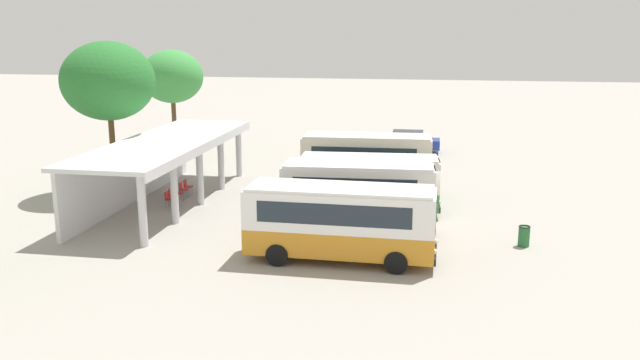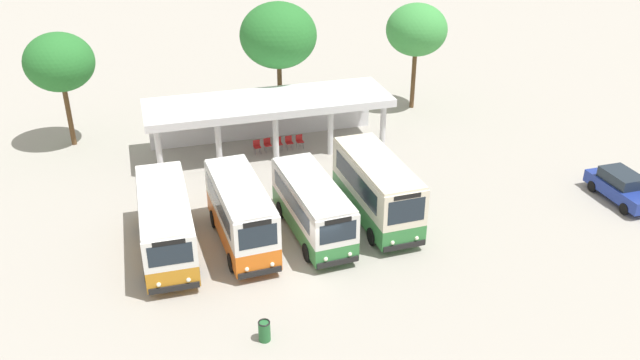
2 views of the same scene
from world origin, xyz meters
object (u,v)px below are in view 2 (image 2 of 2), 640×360
(waiting_chair_second_from_end, at_px, (267,144))
(litter_bin_apron, at_px, (264,331))
(city_bus_middle_cream, at_px, (313,206))
(waiting_chair_fourth_seat, at_px, (289,141))
(city_bus_second_in_row, at_px, (241,212))
(parked_car_flank, at_px, (622,187))
(waiting_chair_end_by_column, at_px, (257,146))
(city_bus_nearest_orange, at_px, (165,222))
(city_bus_fourth_amber, at_px, (377,188))
(waiting_chair_fifth_seat, at_px, (300,140))
(waiting_chair_middle_seat, at_px, (278,142))

(waiting_chair_second_from_end, distance_m, litter_bin_apron, 17.99)
(city_bus_middle_cream, xyz_separation_m, waiting_chair_fourth_seat, (1.35, 10.42, -1.11))
(city_bus_second_in_row, bearing_deg, waiting_chair_fourth_seat, 64.53)
(parked_car_flank, height_order, waiting_chair_end_by_column, parked_car_flank)
(parked_car_flank, height_order, waiting_chair_fourth_seat, parked_car_flank)
(city_bus_second_in_row, xyz_separation_m, parked_car_flank, (20.81, -1.45, -0.98))
(city_bus_nearest_orange, bearing_deg, city_bus_fourth_amber, 0.40)
(city_bus_fourth_amber, bearing_deg, waiting_chair_end_by_column, 113.56)
(city_bus_second_in_row, bearing_deg, waiting_chair_fifth_seat, 61.44)
(city_bus_nearest_orange, bearing_deg, waiting_chair_end_by_column, 57.43)
(city_bus_second_in_row, relative_size, waiting_chair_fifth_seat, 8.07)
(waiting_chair_second_from_end, relative_size, waiting_chair_fourth_seat, 1.00)
(waiting_chair_middle_seat, bearing_deg, waiting_chair_end_by_column, -176.40)
(city_bus_second_in_row, height_order, waiting_chair_middle_seat, city_bus_second_in_row)
(parked_car_flank, xyz_separation_m, waiting_chair_end_by_column, (-18.01, 11.69, -0.31))
(city_bus_middle_cream, bearing_deg, waiting_chair_middle_seat, 86.43)
(city_bus_nearest_orange, distance_m, waiting_chair_second_from_end, 12.33)
(waiting_chair_fourth_seat, distance_m, waiting_chair_fifth_seat, 0.70)
(city_bus_second_in_row, distance_m, parked_car_flank, 20.88)
(waiting_chair_second_from_end, bearing_deg, waiting_chair_fourth_seat, -1.35)
(city_bus_fourth_amber, xyz_separation_m, waiting_chair_end_by_column, (-4.31, 9.87, -1.36))
(city_bus_middle_cream, relative_size, waiting_chair_fourth_seat, 8.29)
(city_bus_nearest_orange, distance_m, city_bus_fourth_amber, 10.66)
(parked_car_flank, relative_size, waiting_chair_fifth_seat, 5.02)
(waiting_chair_middle_seat, bearing_deg, parked_car_flank, -35.35)
(city_bus_fourth_amber, height_order, waiting_chair_second_from_end, city_bus_fourth_amber)
(city_bus_middle_cream, relative_size, waiting_chair_middle_seat, 8.29)
(city_bus_fourth_amber, distance_m, waiting_chair_fifth_seat, 10.15)
(city_bus_nearest_orange, xyz_separation_m, waiting_chair_fourth_seat, (8.46, 10.01, -1.18))
(city_bus_middle_cream, height_order, litter_bin_apron, city_bus_middle_cream)
(city_bus_fourth_amber, relative_size, litter_bin_apron, 8.03)
(city_bus_fourth_amber, xyz_separation_m, waiting_chair_middle_seat, (-2.90, 9.96, -1.36))
(city_bus_nearest_orange, height_order, litter_bin_apron, city_bus_nearest_orange)
(waiting_chair_end_by_column, height_order, waiting_chair_fourth_seat, same)
(waiting_chair_second_from_end, xyz_separation_m, waiting_chair_fifth_seat, (2.11, -0.03, 0.00))
(waiting_chair_middle_seat, bearing_deg, city_bus_fourth_amber, -73.76)
(city_bus_second_in_row, bearing_deg, waiting_chair_second_from_end, 71.27)
(parked_car_flank, height_order, waiting_chair_fifth_seat, parked_car_flank)
(waiting_chair_end_by_column, relative_size, waiting_chair_fifth_seat, 1.00)
(city_bus_nearest_orange, height_order, waiting_chair_middle_seat, city_bus_nearest_orange)
(city_bus_nearest_orange, relative_size, city_bus_second_in_row, 1.10)
(city_bus_second_in_row, bearing_deg, city_bus_fourth_amber, 2.92)
(city_bus_second_in_row, distance_m, waiting_chair_fourth_seat, 11.48)
(city_bus_nearest_orange, xyz_separation_m, waiting_chair_fifth_seat, (9.16, 10.02, -1.18))
(city_bus_nearest_orange, bearing_deg, waiting_chair_fifth_seat, 47.55)
(parked_car_flank, xyz_separation_m, waiting_chair_second_from_end, (-17.30, 11.79, -0.31))
(waiting_chair_middle_seat, bearing_deg, waiting_chair_fifth_seat, -0.66)
(city_bus_fourth_amber, distance_m, waiting_chair_fourth_seat, 10.27)
(city_bus_fourth_amber, relative_size, waiting_chair_second_from_end, 8.40)
(waiting_chair_fourth_seat, bearing_deg, parked_car_flank, -36.47)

